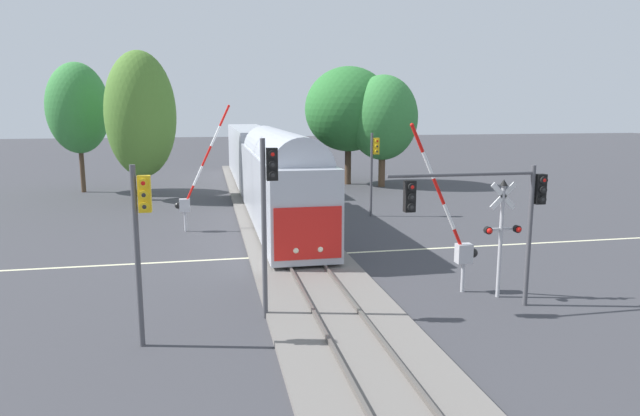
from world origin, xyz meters
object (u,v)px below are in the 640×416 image
at_px(crossing_signal_mast, 502,227).
at_px(traffic_signal_near_right, 489,202).
at_px(commuter_train, 262,162).
at_px(traffic_signal_near_left, 141,227).
at_px(crossing_gate_near, 459,239).
at_px(oak_behind_train, 141,115).
at_px(traffic_signal_median, 268,200).
at_px(oak_far_right, 383,118).
at_px(pine_left_background, 78,108).
at_px(traffic_signal_far_side, 374,161).
at_px(elm_centre_background, 348,109).
at_px(crossing_gate_far, 190,192).

relative_size(crossing_signal_mast, traffic_signal_near_right, 0.77).
distance_m(commuter_train, traffic_signal_near_left, 25.42).
height_order(crossing_gate_near, oak_behind_train, oak_behind_train).
height_order(crossing_gate_near, traffic_signal_near_right, crossing_gate_near).
xyz_separation_m(traffic_signal_median, oak_far_right, (12.83, 28.79, 1.99)).
bearing_deg(pine_left_background, crossing_signal_mast, -56.63).
bearing_deg(traffic_signal_near_left, traffic_signal_near_right, 4.73).
xyz_separation_m(crossing_gate_near, crossing_signal_mast, (1.20, -0.83, 0.59)).
distance_m(crossing_signal_mast, traffic_signal_near_right, 1.76).
relative_size(traffic_signal_near_right, traffic_signal_median, 0.95).
distance_m(traffic_signal_far_side, pine_left_background, 24.69).
xyz_separation_m(crossing_gate_near, oak_far_right, (5.84, 27.57, 3.84)).
relative_size(commuter_train, crossing_gate_near, 6.60).
xyz_separation_m(crossing_gate_near, traffic_signal_far_side, (1.25, 14.78, 1.46)).
height_order(crossing_signal_mast, traffic_signal_near_right, traffic_signal_near_right).
bearing_deg(crossing_gate_near, traffic_signal_near_right, -85.02).
xyz_separation_m(pine_left_background, oak_behind_train, (5.23, -5.10, -0.45)).
height_order(crossing_gate_near, traffic_signal_median, crossing_gate_near).
bearing_deg(oak_behind_train, commuter_train, -13.33).
bearing_deg(crossing_gate_near, elm_centre_background, 83.49).
height_order(traffic_signal_far_side, oak_far_right, oak_far_right).
height_order(traffic_signal_near_right, oak_far_right, oak_far_right).
bearing_deg(crossing_gate_far, commuter_train, 63.09).
bearing_deg(traffic_signal_near_left, crossing_gate_far, 86.69).
distance_m(crossing_gate_far, traffic_signal_far_side, 11.30).
xyz_separation_m(pine_left_background, oak_far_right, (24.40, -1.61, -0.79)).
bearing_deg(elm_centre_background, oak_behind_train, -161.49).
xyz_separation_m(commuter_train, traffic_signal_near_left, (-5.72, -24.76, 0.67)).
distance_m(crossing_signal_mast, oak_behind_train, 29.06).
bearing_deg(pine_left_background, traffic_signal_median, -69.17).
relative_size(pine_left_background, elm_centre_background, 1.00).
bearing_deg(commuter_train, pine_left_background, 152.51).
relative_size(crossing_gate_near, crossing_signal_mast, 1.45).
bearing_deg(commuter_train, traffic_signal_far_side, -49.80).
xyz_separation_m(traffic_signal_near_left, traffic_signal_median, (3.64, 1.46, 0.39)).
bearing_deg(oak_far_right, traffic_signal_near_left, -118.57).
distance_m(crossing_signal_mast, crossing_gate_far, 17.30).
xyz_separation_m(crossing_gate_far, traffic_signal_median, (2.76, -13.76, 1.69)).
height_order(traffic_signal_far_side, pine_left_background, pine_left_background).
xyz_separation_m(crossing_signal_mast, oak_far_right, (4.64, 28.40, 3.25)).
bearing_deg(elm_centre_background, crossing_gate_near, -96.51).
xyz_separation_m(commuter_train, pine_left_background, (-13.64, 7.10, 3.83)).
bearing_deg(crossing_signal_mast, traffic_signal_near_left, -171.12).
height_order(crossing_gate_near, traffic_signal_near_left, crossing_gate_near).
bearing_deg(elm_centre_background, oak_far_right, -40.57).
xyz_separation_m(crossing_gate_far, pine_left_background, (-8.81, 16.63, 4.47)).
bearing_deg(crossing_gate_far, oak_behind_train, 107.24).
bearing_deg(crossing_gate_near, commuter_train, 102.56).
height_order(traffic_signal_median, oak_behind_train, oak_behind_train).
xyz_separation_m(crossing_gate_near, traffic_signal_near_right, (0.16, -1.79, 1.64)).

